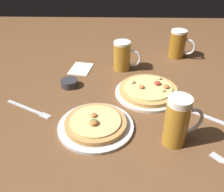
{
  "coord_description": "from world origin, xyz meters",
  "views": [
    {
      "loc": [
        0.02,
        -0.89,
        0.62
      ],
      "look_at": [
        0.0,
        0.0,
        0.02
      ],
      "focal_mm": 40.39,
      "sensor_mm": 36.0,
      "label": 1
    }
  ],
  "objects_px": {
    "pizza_plate_near": "(96,124)",
    "beer_mug_dark": "(123,56)",
    "beer_mug_amber": "(178,44)",
    "knife_right": "(220,122)",
    "ramekin_sauce": "(69,83)",
    "fork_left": "(29,109)",
    "napkin_folded": "(81,68)",
    "beer_mug_pale": "(178,121)",
    "pizza_plate_far": "(148,91)"
  },
  "relations": [
    {
      "from": "fork_left",
      "to": "knife_right",
      "type": "bearing_deg",
      "value": -4.78
    },
    {
      "from": "knife_right",
      "to": "napkin_folded",
      "type": "bearing_deg",
      "value": 144.47
    },
    {
      "from": "beer_mug_pale",
      "to": "fork_left",
      "type": "distance_m",
      "value": 0.59
    },
    {
      "from": "pizza_plate_far",
      "to": "ramekin_sauce",
      "type": "bearing_deg",
      "value": 171.13
    },
    {
      "from": "beer_mug_pale",
      "to": "ramekin_sauce",
      "type": "height_order",
      "value": "beer_mug_pale"
    },
    {
      "from": "pizza_plate_near",
      "to": "knife_right",
      "type": "distance_m",
      "value": 0.47
    },
    {
      "from": "knife_right",
      "to": "beer_mug_amber",
      "type": "bearing_deg",
      "value": 95.53
    },
    {
      "from": "pizza_plate_near",
      "to": "knife_right",
      "type": "relative_size",
      "value": 1.42
    },
    {
      "from": "napkin_folded",
      "to": "pizza_plate_far",
      "type": "bearing_deg",
      "value": -34.63
    },
    {
      "from": "pizza_plate_near",
      "to": "beer_mug_amber",
      "type": "distance_m",
      "value": 0.76
    },
    {
      "from": "fork_left",
      "to": "knife_right",
      "type": "height_order",
      "value": "same"
    },
    {
      "from": "pizza_plate_near",
      "to": "beer_mug_dark",
      "type": "xyz_separation_m",
      "value": [
        0.1,
        0.47,
        0.06
      ]
    },
    {
      "from": "ramekin_sauce",
      "to": "napkin_folded",
      "type": "bearing_deg",
      "value": 79.95
    },
    {
      "from": "beer_mug_dark",
      "to": "pizza_plate_near",
      "type": "bearing_deg",
      "value": -102.34
    },
    {
      "from": "beer_mug_dark",
      "to": "knife_right",
      "type": "bearing_deg",
      "value": -49.26
    },
    {
      "from": "beer_mug_dark",
      "to": "fork_left",
      "type": "relative_size",
      "value": 0.71
    },
    {
      "from": "ramekin_sauce",
      "to": "fork_left",
      "type": "distance_m",
      "value": 0.23
    },
    {
      "from": "napkin_folded",
      "to": "knife_right",
      "type": "bearing_deg",
      "value": -35.53
    },
    {
      "from": "pizza_plate_near",
      "to": "napkin_folded",
      "type": "xyz_separation_m",
      "value": [
        -0.12,
        0.46,
        -0.01
      ]
    },
    {
      "from": "pizza_plate_far",
      "to": "pizza_plate_near",
      "type": "bearing_deg",
      "value": -132.43
    },
    {
      "from": "beer_mug_amber",
      "to": "napkin_folded",
      "type": "relative_size",
      "value": 1.09
    },
    {
      "from": "pizza_plate_far",
      "to": "fork_left",
      "type": "distance_m",
      "value": 0.51
    },
    {
      "from": "beer_mug_pale",
      "to": "napkin_folded",
      "type": "xyz_separation_m",
      "value": [
        -0.39,
        0.53,
        -0.09
      ]
    },
    {
      "from": "pizza_plate_near",
      "to": "beer_mug_amber",
      "type": "xyz_separation_m",
      "value": [
        0.42,
        0.63,
        0.06
      ]
    },
    {
      "from": "beer_mug_amber",
      "to": "napkin_folded",
      "type": "height_order",
      "value": "beer_mug_amber"
    },
    {
      "from": "pizza_plate_near",
      "to": "pizza_plate_far",
      "type": "height_order",
      "value": "pizza_plate_near"
    },
    {
      "from": "ramekin_sauce",
      "to": "pizza_plate_near",
      "type": "bearing_deg",
      "value": -63.37
    },
    {
      "from": "beer_mug_pale",
      "to": "napkin_folded",
      "type": "bearing_deg",
      "value": 126.76
    },
    {
      "from": "pizza_plate_near",
      "to": "napkin_folded",
      "type": "height_order",
      "value": "pizza_plate_near"
    },
    {
      "from": "fork_left",
      "to": "beer_mug_dark",
      "type": "bearing_deg",
      "value": 43.59
    },
    {
      "from": "pizza_plate_near",
      "to": "pizza_plate_far",
      "type": "xyz_separation_m",
      "value": [
        0.21,
        0.23,
        0.0
      ]
    },
    {
      "from": "pizza_plate_far",
      "to": "ramekin_sauce",
      "type": "xyz_separation_m",
      "value": [
        -0.36,
        0.06,
        0.0
      ]
    },
    {
      "from": "beer_mug_dark",
      "to": "beer_mug_amber",
      "type": "height_order",
      "value": "beer_mug_amber"
    },
    {
      "from": "beer_mug_amber",
      "to": "knife_right",
      "type": "bearing_deg",
      "value": -84.47
    },
    {
      "from": "ramekin_sauce",
      "to": "napkin_folded",
      "type": "distance_m",
      "value": 0.17
    },
    {
      "from": "pizza_plate_far",
      "to": "ramekin_sauce",
      "type": "distance_m",
      "value": 0.36
    },
    {
      "from": "fork_left",
      "to": "knife_right",
      "type": "relative_size",
      "value": 1.06
    },
    {
      "from": "ramekin_sauce",
      "to": "napkin_folded",
      "type": "relative_size",
      "value": 0.56
    },
    {
      "from": "beer_mug_dark",
      "to": "beer_mug_amber",
      "type": "distance_m",
      "value": 0.35
    },
    {
      "from": "pizza_plate_far",
      "to": "fork_left",
      "type": "relative_size",
      "value": 1.38
    },
    {
      "from": "napkin_folded",
      "to": "knife_right",
      "type": "height_order",
      "value": "napkin_folded"
    },
    {
      "from": "napkin_folded",
      "to": "beer_mug_pale",
      "type": "bearing_deg",
      "value": -53.24
    },
    {
      "from": "pizza_plate_near",
      "to": "beer_mug_dark",
      "type": "height_order",
      "value": "beer_mug_dark"
    },
    {
      "from": "pizza_plate_near",
      "to": "beer_mug_dark",
      "type": "distance_m",
      "value": 0.49
    },
    {
      "from": "fork_left",
      "to": "beer_mug_pale",
      "type": "bearing_deg",
      "value": -16.91
    },
    {
      "from": "pizza_plate_near",
      "to": "knife_right",
      "type": "height_order",
      "value": "pizza_plate_near"
    },
    {
      "from": "pizza_plate_far",
      "to": "napkin_folded",
      "type": "xyz_separation_m",
      "value": [
        -0.33,
        0.23,
        -0.01
      ]
    },
    {
      "from": "beer_mug_dark",
      "to": "knife_right",
      "type": "relative_size",
      "value": 0.76
    },
    {
      "from": "beer_mug_dark",
      "to": "ramekin_sauce",
      "type": "bearing_deg",
      "value": -144.01
    },
    {
      "from": "pizza_plate_near",
      "to": "knife_right",
      "type": "bearing_deg",
      "value": 5.12
    }
  ]
}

